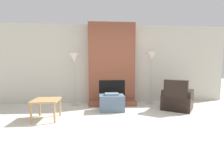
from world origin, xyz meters
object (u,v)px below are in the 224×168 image
(armchair, at_px, (177,100))
(floor_lamp_left, at_px, (75,61))
(floor_lamp_right, at_px, (152,60))
(side_table, at_px, (46,102))
(ottoman, at_px, (112,103))

(armchair, relative_size, floor_lamp_left, 0.70)
(floor_lamp_left, relative_size, floor_lamp_right, 0.96)
(side_table, relative_size, floor_lamp_left, 0.40)
(armchair, bearing_deg, ottoman, 34.62)
(armchair, xyz_separation_m, side_table, (-3.47, -0.64, 0.14))
(armchair, distance_m, floor_lamp_right, 1.51)
(floor_lamp_left, bearing_deg, floor_lamp_right, 0.00)
(ottoman, distance_m, floor_lamp_left, 1.77)
(floor_lamp_left, height_order, floor_lamp_right, floor_lamp_right)
(ottoman, height_order, floor_lamp_right, floor_lamp_right)
(armchair, bearing_deg, floor_lamp_left, 20.35)
(armchair, height_order, floor_lamp_right, floor_lamp_right)
(side_table, bearing_deg, ottoman, 22.18)
(ottoman, bearing_deg, side_table, -157.82)
(side_table, bearing_deg, armchair, 10.38)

